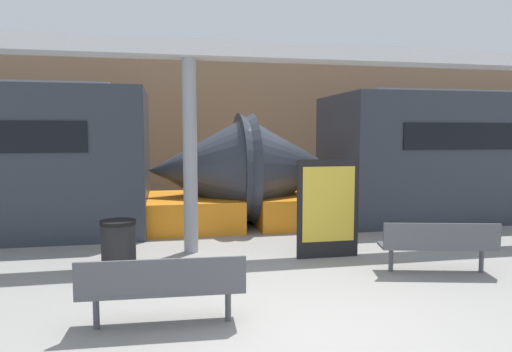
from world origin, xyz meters
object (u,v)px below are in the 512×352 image
at_px(poster_board, 328,208).
at_px(bench_far, 439,243).
at_px(trash_bin, 119,246).
at_px(support_column_near, 190,157).
at_px(bench_near, 163,285).

bearing_deg(poster_board, bench_far, -42.15).
bearing_deg(trash_bin, poster_board, 3.32).
bearing_deg(support_column_near, poster_board, -20.15).
xyz_separation_m(bench_near, trash_bin, (-0.68, 2.20, -0.07)).
bearing_deg(trash_bin, bench_near, -72.81).
xyz_separation_m(bench_near, bench_far, (4.14, 1.18, -0.00)).
bearing_deg(bench_far, trash_bin, -178.60).
bearing_deg(bench_far, bench_near, -150.80).
distance_m(trash_bin, poster_board, 3.51).
xyz_separation_m(bench_near, poster_board, (2.80, 2.40, 0.38)).
bearing_deg(poster_board, trash_bin, -176.68).
xyz_separation_m(bench_far, support_column_near, (-3.65, 2.06, 1.26)).
distance_m(bench_near, support_column_near, 3.51).
bearing_deg(trash_bin, support_column_near, 41.87).
distance_m(bench_far, poster_board, 1.85).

